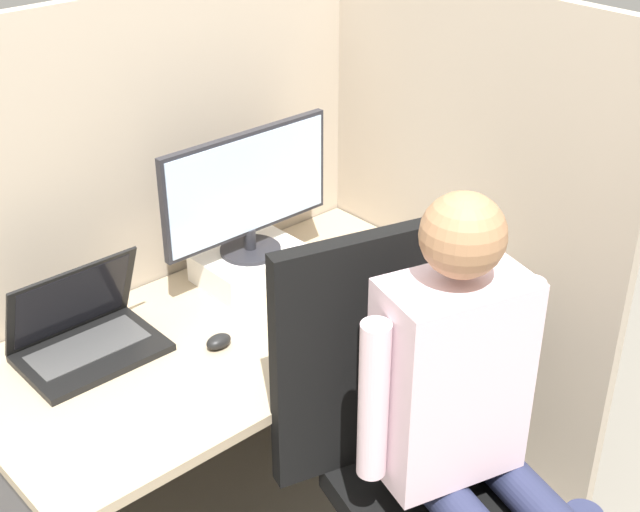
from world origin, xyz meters
name	(u,v)px	position (x,y,z in m)	size (l,w,h in m)	color
cubicle_panel_back	(156,250)	(0.00, 0.77, 0.79)	(1.99, 0.04, 1.58)	tan
cubicle_panel_right	(436,225)	(0.77, 0.30, 0.79)	(0.04, 1.39, 1.58)	tan
desk	(237,374)	(0.00, 0.37, 0.53)	(1.49, 0.74, 0.70)	tan
paper_box	(251,264)	(0.21, 0.56, 0.75)	(0.32, 0.23, 0.09)	white
monitor	(247,190)	(0.21, 0.57, 1.00)	(0.59, 0.19, 0.39)	#232328
laptop	(86,337)	(-0.37, 0.54, 0.75)	(0.37, 0.26, 0.26)	black
mouse	(219,341)	(-0.09, 0.32, 0.72)	(0.08, 0.05, 0.04)	black
stapler	(415,259)	(0.64, 0.27, 0.72)	(0.05, 0.16, 0.05)	black
carrot_toy	(311,358)	(0.04, 0.09, 0.72)	(0.04, 0.14, 0.04)	orange
office_chair	(401,450)	(0.08, -0.21, 0.58)	(0.57, 0.62, 1.15)	black
person	(471,415)	(0.13, -0.38, 0.77)	(0.46, 0.50, 1.33)	#282D4C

